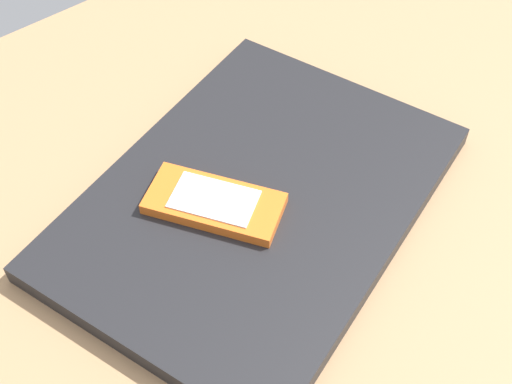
# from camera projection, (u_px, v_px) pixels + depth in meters

# --- Properties ---
(desk_surface) EXTENTS (1.20, 0.80, 0.03)m
(desk_surface) POSITION_uv_depth(u_px,v_px,m) (264.00, 267.00, 0.57)
(desk_surface) COLOR #9E7751
(desk_surface) RESTS_ON ground
(laptop_closed) EXTENTS (0.40, 0.33, 0.02)m
(laptop_closed) POSITION_uv_depth(u_px,v_px,m) (256.00, 200.00, 0.59)
(laptop_closed) COLOR black
(laptop_closed) RESTS_ON desk_surface
(cell_phone_on_laptop) EXTENTS (0.10, 0.12, 0.01)m
(cell_phone_on_laptop) POSITION_uv_depth(u_px,v_px,m) (214.00, 203.00, 0.57)
(cell_phone_on_laptop) COLOR orange
(cell_phone_on_laptop) RESTS_ON laptop_closed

